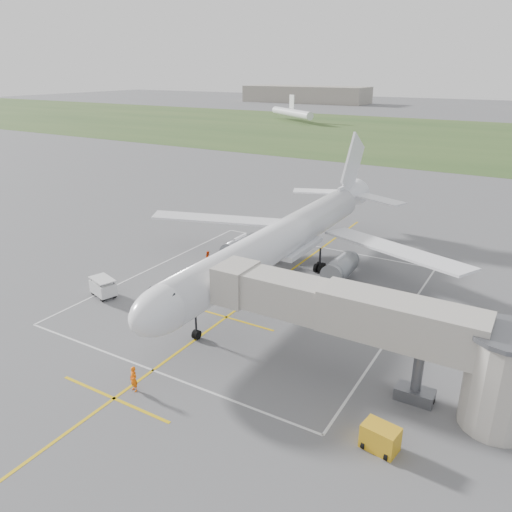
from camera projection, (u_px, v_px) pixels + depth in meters
The scene contains 10 objects.
ground at pixel (278, 280), 53.96m from camera, with size 700.00×700.00×0.00m, color #555558.
grass_strip at pixel (472, 139), 158.45m from camera, with size 700.00×120.00×0.02m, color #304C21.
apron_markings at pixel (250, 300), 49.28m from camera, with size 28.20×60.00×0.01m.
airliner at pixel (282, 240), 53.00m from camera, with size 38.93×46.75×13.52m.
jet_bridge at pixel (388, 331), 33.92m from camera, with size 23.40×5.00×7.20m.
gpu_unit at pixel (380, 438), 29.85m from camera, with size 2.33×1.80×1.61m.
baggage_cart at pixel (103, 287), 49.73m from camera, with size 3.19×2.47×1.95m.
ramp_worker_nose at pixel (134, 379), 35.20m from camera, with size 0.70×0.46×1.91m, color #FF6108.
ramp_worker_wing at pixel (208, 258), 57.76m from camera, with size 0.82×0.64×1.69m, color red.
distant_hangars at pixel (482, 99), 272.98m from camera, with size 345.00×49.00×12.00m.
Camera 1 is at (23.24, -43.79, 21.60)m, focal length 35.00 mm.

